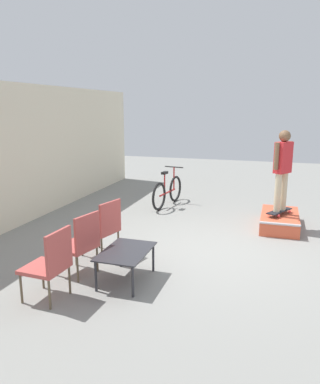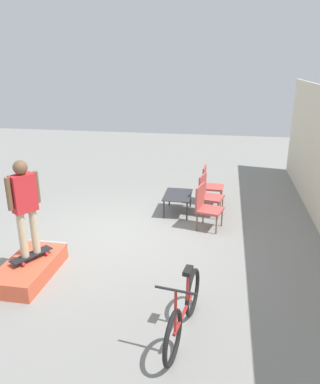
# 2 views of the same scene
# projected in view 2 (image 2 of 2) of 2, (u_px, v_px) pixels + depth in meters

# --- Properties ---
(ground_plane) EXTENTS (24.00, 24.00, 0.00)m
(ground_plane) POSITION_uv_depth(u_px,v_px,m) (120.00, 236.00, 7.97)
(ground_plane) COLOR gray
(skate_ramp_box) EXTENTS (1.50, 0.77, 0.31)m
(skate_ramp_box) POSITION_uv_depth(u_px,v_px,m) (30.00, 269.00, 6.44)
(skate_ramp_box) COLOR #DB5638
(skate_ramp_box) RESTS_ON ground_plane
(skateboard_on_ramp) EXTENTS (0.75, 0.53, 0.07)m
(skateboard_on_ramp) POSITION_uv_depth(u_px,v_px,m) (31.00, 255.00, 6.44)
(skateboard_on_ramp) COLOR black
(skateboard_on_ramp) RESTS_ON skate_ramp_box
(person_skater) EXTENTS (0.49, 0.37, 1.67)m
(person_skater) POSITION_uv_depth(u_px,v_px,m) (25.00, 201.00, 6.11)
(person_skater) COLOR #C6B793
(person_skater) RESTS_ON skateboard_on_ramp
(coffee_table) EXTENTS (0.96, 0.65, 0.47)m
(coffee_table) POSITION_uv_depth(u_px,v_px,m) (178.00, 196.00, 9.09)
(coffee_table) COLOR #2D2D33
(coffee_table) RESTS_ON ground_plane
(patio_chair_left) EXTENTS (0.55, 0.55, 0.97)m
(patio_chair_left) POSITION_uv_depth(u_px,v_px,m) (209.00, 183.00, 9.69)
(patio_chair_left) COLOR brown
(patio_chair_left) RESTS_ON ground_plane
(patio_chair_center) EXTENTS (0.62, 0.62, 0.97)m
(patio_chair_center) POSITION_uv_depth(u_px,v_px,m) (208.00, 193.00, 8.96)
(patio_chair_center) COLOR brown
(patio_chair_center) RESTS_ON ground_plane
(patio_chair_right) EXTENTS (0.63, 0.63, 0.97)m
(patio_chair_right) POSITION_uv_depth(u_px,v_px,m) (206.00, 205.00, 8.21)
(patio_chair_right) COLOR brown
(patio_chair_right) RESTS_ON ground_plane
(bicycle) EXTENTS (1.69, 0.52, 0.98)m
(bicycle) POSITION_uv_depth(u_px,v_px,m) (184.00, 312.00, 4.98)
(bicycle) COLOR black
(bicycle) RESTS_ON ground_plane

